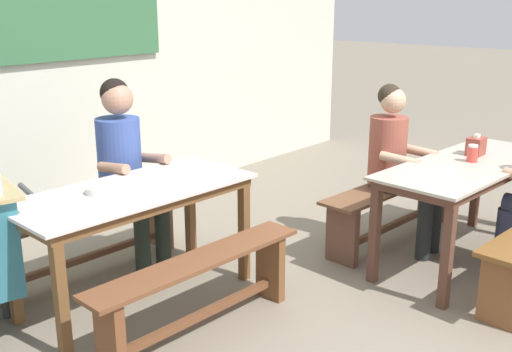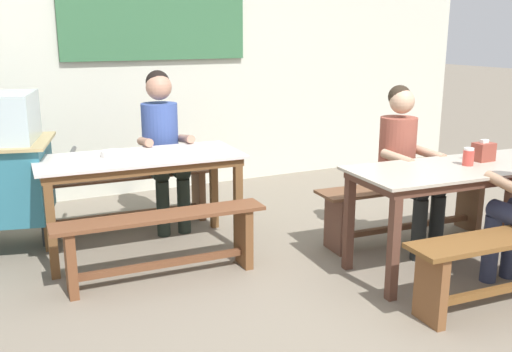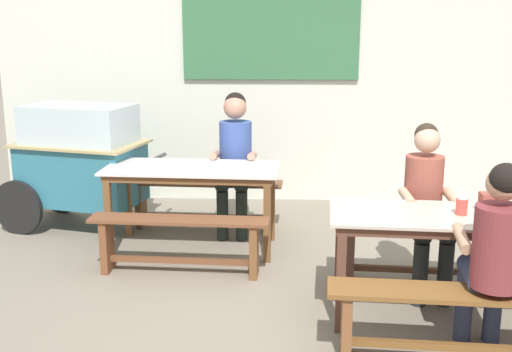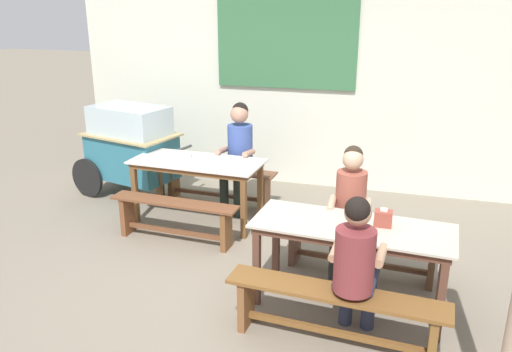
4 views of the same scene
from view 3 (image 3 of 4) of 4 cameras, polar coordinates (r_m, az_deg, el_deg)
ground_plane at (r=4.66m, az=6.28°, el=-11.76°), size 40.00×40.00×0.00m
backdrop_wall at (r=7.12m, az=5.00°, el=10.11°), size 7.01×0.23×2.97m
dining_table_far at (r=5.61m, az=-5.77°, el=0.01°), size 1.56×0.76×0.76m
dining_table_near at (r=4.42m, az=17.53°, el=-4.32°), size 1.70×0.76×0.76m
bench_far_back at (r=6.27m, az=-4.66°, el=-1.99°), size 1.55×0.36×0.47m
bench_far_front at (r=5.15m, az=-6.93°, el=-5.58°), size 1.46×0.31×0.47m
bench_near_back at (r=5.10m, az=15.97°, el=-6.19°), size 1.58×0.41×0.47m
bench_near_front at (r=4.00m, az=18.78°, el=-11.81°), size 1.70×0.39×0.47m
food_cart at (r=6.40m, az=-15.64°, el=1.57°), size 1.65×1.07×1.23m
person_center_facing at (r=6.05m, az=-1.93°, el=2.07°), size 0.43×0.56×1.35m
person_right_near_table at (r=4.87m, az=15.11°, el=-2.06°), size 0.41×0.58×1.27m
person_near_front at (r=3.96m, az=20.75°, el=-6.23°), size 0.42×0.52×1.24m
tissue_box at (r=4.50m, az=20.46°, el=-2.26°), size 0.14×0.11×0.16m
condiment_jar at (r=4.39m, az=18.09°, el=-2.56°), size 0.08×0.08×0.12m
soup_bowl at (r=5.68m, az=-7.56°, el=1.22°), size 0.17×0.17×0.04m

